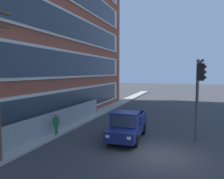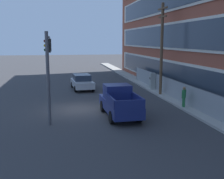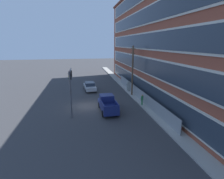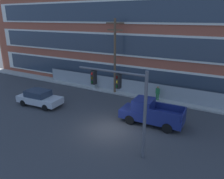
{
  "view_description": "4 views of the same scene",
  "coord_description": "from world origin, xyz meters",
  "px_view_note": "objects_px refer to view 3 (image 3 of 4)",
  "views": [
    {
      "loc": [
        -12.24,
        -1.39,
        4.75
      ],
      "look_at": [
        2.36,
        3.66,
        3.51
      ],
      "focal_mm": 35.0,
      "sensor_mm": 36.0,
      "label": 1
    },
    {
      "loc": [
        20.47,
        -1.34,
        5.08
      ],
      "look_at": [
        0.53,
        2.37,
        1.51
      ],
      "focal_mm": 45.0,
      "sensor_mm": 36.0,
      "label": 2
    },
    {
      "loc": [
        23.71,
        -0.9,
        8.67
      ],
      "look_at": [
        3.59,
        2.89,
        3.24
      ],
      "focal_mm": 28.0,
      "sensor_mm": 36.0,
      "label": 3
    },
    {
      "loc": [
        7.72,
        -13.26,
        8.42
      ],
      "look_at": [
        -2.06,
        4.06,
        1.81
      ],
      "focal_mm": 35.0,
      "sensor_mm": 36.0,
      "label": 4
    }
  ],
  "objects_px": {
    "sedan_silver": "(90,86)",
    "pedestrian_near_cabinet": "(142,99)",
    "pickup_truck_navy": "(108,104)",
    "utility_pole_near_corner": "(133,69)",
    "traffic_signal_mast": "(70,83)",
    "electrical_cabinet": "(128,86)"
  },
  "relations": [
    {
      "from": "sedan_silver",
      "to": "pedestrian_near_cabinet",
      "type": "relative_size",
      "value": 2.75
    },
    {
      "from": "utility_pole_near_corner",
      "to": "traffic_signal_mast",
      "type": "bearing_deg",
      "value": -58.4
    },
    {
      "from": "traffic_signal_mast",
      "to": "sedan_silver",
      "type": "height_order",
      "value": "traffic_signal_mast"
    },
    {
      "from": "utility_pole_near_corner",
      "to": "electrical_cabinet",
      "type": "relative_size",
      "value": 4.69
    },
    {
      "from": "pickup_truck_navy",
      "to": "electrical_cabinet",
      "type": "distance_m",
      "value": 10.67
    },
    {
      "from": "pickup_truck_navy",
      "to": "pedestrian_near_cabinet",
      "type": "bearing_deg",
      "value": 101.64
    },
    {
      "from": "utility_pole_near_corner",
      "to": "pickup_truck_navy",
      "type": "bearing_deg",
      "value": -40.14
    },
    {
      "from": "pickup_truck_navy",
      "to": "pedestrian_near_cabinet",
      "type": "xyz_separation_m",
      "value": [
        -1.06,
        5.15,
        0.01
      ]
    },
    {
      "from": "electrical_cabinet",
      "to": "utility_pole_near_corner",
      "type": "bearing_deg",
      "value": -4.33
    },
    {
      "from": "utility_pole_near_corner",
      "to": "electrical_cabinet",
      "type": "xyz_separation_m",
      "value": [
        -3.03,
        0.23,
        -3.68
      ]
    },
    {
      "from": "utility_pole_near_corner",
      "to": "pedestrian_near_cabinet",
      "type": "distance_m",
      "value": 6.24
    },
    {
      "from": "sedan_silver",
      "to": "electrical_cabinet",
      "type": "xyz_separation_m",
      "value": [
        1.78,
        7.06,
        0.09
      ]
    },
    {
      "from": "traffic_signal_mast",
      "to": "electrical_cabinet",
      "type": "height_order",
      "value": "traffic_signal_mast"
    },
    {
      "from": "traffic_signal_mast",
      "to": "pedestrian_near_cabinet",
      "type": "xyz_separation_m",
      "value": [
        -0.91,
        9.72,
        -2.98
      ]
    },
    {
      "from": "traffic_signal_mast",
      "to": "pickup_truck_navy",
      "type": "xyz_separation_m",
      "value": [
        0.15,
        4.58,
        -2.99
      ]
    },
    {
      "from": "traffic_signal_mast",
      "to": "pickup_truck_navy",
      "type": "height_order",
      "value": "traffic_signal_mast"
    },
    {
      "from": "utility_pole_near_corner",
      "to": "pedestrian_near_cabinet",
      "type": "bearing_deg",
      "value": -0.53
    },
    {
      "from": "sedan_silver",
      "to": "utility_pole_near_corner",
      "type": "distance_m",
      "value": 9.17
    },
    {
      "from": "pickup_truck_navy",
      "to": "sedan_silver",
      "type": "relative_size",
      "value": 1.13
    },
    {
      "from": "traffic_signal_mast",
      "to": "electrical_cabinet",
      "type": "xyz_separation_m",
      "value": [
        -9.04,
        10.0,
        -3.06
      ]
    },
    {
      "from": "pickup_truck_navy",
      "to": "utility_pole_near_corner",
      "type": "height_order",
      "value": "utility_pole_near_corner"
    },
    {
      "from": "traffic_signal_mast",
      "to": "sedan_silver",
      "type": "bearing_deg",
      "value": 164.81
    }
  ]
}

